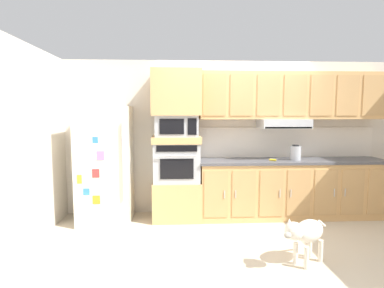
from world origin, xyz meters
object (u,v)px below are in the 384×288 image
Objects in this scene: built_in_oven at (177,162)px; microwave at (177,126)px; dog at (305,233)px; electric_kettle at (295,153)px; screwdriver at (273,160)px; refrigerator at (105,164)px.

built_in_oven is 0.56m from microwave.
electric_kettle is at bearing -141.71° from dog.
electric_kettle is (0.37, 0.05, 0.10)m from screwdriver.
microwave is 2.37m from dog.
microwave is at bearing 3.57° from refrigerator.
built_in_oven is at bearing 176.28° from screwdriver.
microwave reaches higher than screwdriver.
refrigerator is at bearing -176.43° from microwave.
screwdriver is at bearing -3.72° from microwave.
screwdriver is (1.49, -0.10, -0.53)m from microwave.
dog is at bearing -107.22° from electric_kettle.
dog is (1.39, -1.57, -0.54)m from built_in_oven.
microwave is at bearing -83.06° from dog.
refrigerator is 2.95m from electric_kettle.
electric_kettle is at bearing 7.62° from screwdriver.
refrigerator is 2.51× the size of built_in_oven.
microwave is 2.68× the size of electric_kettle.
dog is (-0.10, -1.48, -0.57)m from screwdriver.
refrigerator is 1.09m from built_in_oven.
electric_kettle is at bearing -1.45° from microwave.
refrigerator is 2.73× the size of microwave.
electric_kettle reaches higher than screwdriver.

